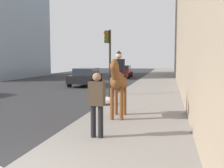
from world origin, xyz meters
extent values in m
ellipsoid|color=brown|center=(5.14, -1.29, 1.40)|extent=(1.52, 0.61, 0.66)
cylinder|color=brown|center=(4.70, -1.46, 0.66)|extent=(0.13, 0.13, 1.09)
cylinder|color=brown|center=(4.69, -1.14, 0.66)|extent=(0.13, 0.13, 1.09)
cylinder|color=brown|center=(5.60, -1.43, 0.66)|extent=(0.13, 0.13, 1.09)
cylinder|color=brown|center=(5.59, -1.11, 0.66)|extent=(0.13, 0.13, 1.09)
cylinder|color=brown|center=(4.37, -1.32, 1.75)|extent=(0.64, 0.30, 0.68)
ellipsoid|color=brown|center=(4.16, -1.32, 2.00)|extent=(0.63, 0.24, 0.49)
cylinder|color=black|center=(5.85, -1.26, 1.30)|extent=(0.29, 0.11, 0.55)
cube|color=black|center=(5.19, -1.29, 1.59)|extent=(0.46, 0.61, 0.08)
cube|color=black|center=(5.19, -1.29, 1.90)|extent=(0.29, 0.39, 0.55)
sphere|color=#D8AD8C|center=(5.19, -1.29, 2.30)|extent=(0.22, 0.22, 0.22)
cone|color=black|center=(5.19, -1.29, 2.42)|extent=(0.21, 0.21, 0.10)
cylinder|color=black|center=(2.52, -1.10, 0.54)|extent=(0.14, 0.14, 0.85)
cylinder|color=black|center=(2.51, -1.30, 0.54)|extent=(0.14, 0.14, 0.85)
cube|color=#3F3326|center=(2.52, -1.20, 1.28)|extent=(0.28, 0.41, 0.62)
sphere|color=#8C664C|center=(2.52, -1.20, 1.71)|extent=(0.22, 0.22, 0.22)
cube|color=maroon|center=(27.76, 2.38, 0.62)|extent=(4.55, 1.94, 0.60)
cube|color=#262D38|center=(28.03, 2.39, 1.18)|extent=(2.40, 1.65, 0.52)
cylinder|color=black|center=(26.40, 1.44, 0.32)|extent=(0.65, 0.24, 0.64)
cylinder|color=black|center=(26.34, 3.22, 0.32)|extent=(0.65, 0.24, 0.64)
cylinder|color=black|center=(29.18, 1.54, 0.32)|extent=(0.65, 0.24, 0.64)
cylinder|color=black|center=(29.12, 3.32, 0.32)|extent=(0.65, 0.24, 0.64)
cube|color=black|center=(17.16, 3.68, 0.62)|extent=(4.47, 1.96, 0.60)
cube|color=#262D38|center=(17.43, 3.69, 1.18)|extent=(2.52, 1.68, 0.52)
cylinder|color=black|center=(15.82, 2.73, 0.32)|extent=(0.65, 0.24, 0.64)
cylinder|color=black|center=(15.76, 4.55, 0.32)|extent=(0.65, 0.24, 0.64)
cylinder|color=black|center=(18.56, 2.81, 0.32)|extent=(0.65, 0.24, 0.64)
cylinder|color=black|center=(18.50, 4.64, 0.32)|extent=(0.65, 0.24, 0.64)
cylinder|color=black|center=(11.27, 0.36, 1.92)|extent=(0.12, 0.12, 3.85)
cube|color=#2D280C|center=(11.27, 0.54, 3.45)|extent=(0.20, 0.24, 0.70)
sphere|color=red|center=(11.27, 0.67, 3.67)|extent=(0.14, 0.14, 0.14)
sphere|color=orange|center=(11.27, 0.67, 3.45)|extent=(0.14, 0.14, 0.14)
sphere|color=green|center=(11.27, 0.67, 3.23)|extent=(0.14, 0.14, 0.14)
ellipsoid|color=white|center=(7.72, -0.15, 0.29)|extent=(1.00, 0.77, 0.34)
camera|label=1|loc=(-4.34, -3.04, 2.17)|focal=44.25mm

